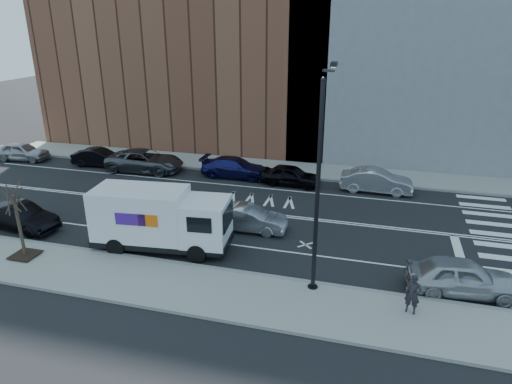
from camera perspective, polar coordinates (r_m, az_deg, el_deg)
The scene contains 21 objects.
ground at distance 28.32m, azimuth -4.71°, elevation -2.13°, with size 120.00×120.00×0.00m, color black.
sidewalk_near at distance 21.17m, azimuth -12.97°, elevation -10.92°, with size 44.00×3.60×0.15m, color gray.
sidewalk_far at distance 36.16m, azimuth 0.02°, elevation 3.24°, with size 44.00×3.60×0.15m, color gray.
curb_near at distance 22.52m, azimuth -10.84°, elevation -8.63°, with size 44.00×0.25×0.17m, color gray.
curb_far at distance 34.51m, azimuth -0.77°, elevation 2.38°, with size 44.00×0.25×0.17m, color gray.
crosswalk at distance 27.66m, azimuth 28.40°, elevation -5.32°, with size 3.00×14.00×0.01m, color white, non-canonical shape.
road_markings at distance 28.32m, azimuth -4.71°, elevation -2.12°, with size 40.00×8.60×0.01m, color white, non-canonical shape.
bldg_brick at distance 43.54m, azimuth -8.31°, elevation 20.65°, with size 26.00×10.00×22.00m, color brown.
streetlight at distance 18.62m, azimuth 7.99°, elevation 2.00°, with size 0.44×4.02×9.34m.
street_tree at distance 24.69m, azimuth -27.35°, elevation -4.47°, with size 1.20×1.20×3.75m.
fedex_van at distance 23.37m, azimuth -11.90°, elevation -3.26°, with size 7.13×3.06×3.17m.
far_parked_a at distance 42.50m, azimuth -27.21°, elevation 4.54°, with size 1.77×4.39×1.50m, color #9A9A9E.
far_parked_b at distance 38.37m, azimuth -18.97°, elevation 4.11°, with size 1.48×4.25×1.40m, color black.
far_parked_c at distance 36.07m, azimuth -13.73°, elevation 3.83°, with size 2.72×5.90×1.64m, color #4A4D52.
far_parked_d at distance 33.73m, azimuth -2.63°, elevation 3.08°, with size 2.06×5.06×1.47m, color #171751.
far_parked_e at distance 32.14m, azimuth 4.37°, elevation 2.10°, with size 1.70×4.22×1.44m, color black.
far_parked_f at distance 31.81m, azimuth 14.81°, elevation 1.37°, with size 1.66×4.76×1.57m, color #B5B5BA.
driving_sedan at distance 25.24m, azimuth -1.00°, elevation -3.29°, with size 1.49×4.28×1.41m, color #9C9CA0.
near_parked_rear_a at distance 28.51m, azimuth -27.35°, elevation -2.77°, with size 1.56×4.47×1.47m, color black.
near_parked_front at distance 21.52m, azimuth 24.40°, elevation -9.62°, with size 1.87×4.65×1.59m, color #B1B2B6.
pedestrian at distance 19.22m, azimuth 19.01°, elevation -11.99°, with size 0.60×0.40×1.65m, color black.
Camera 1 is at (9.14, -24.42, 11.05)m, focal length 32.00 mm.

